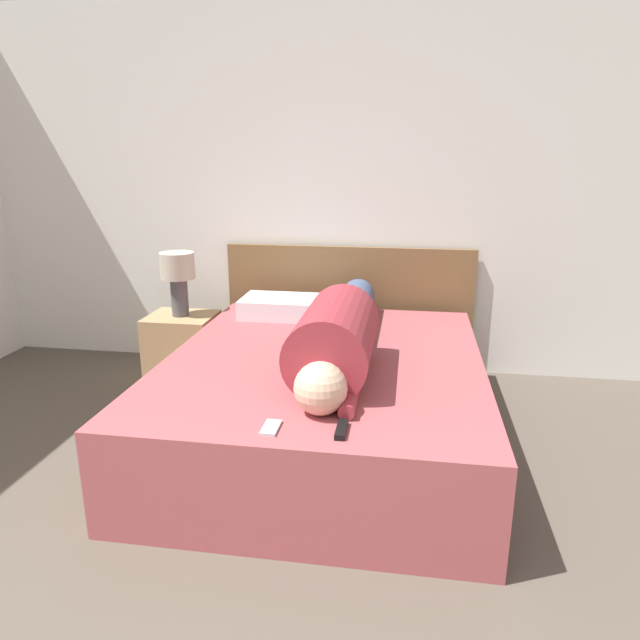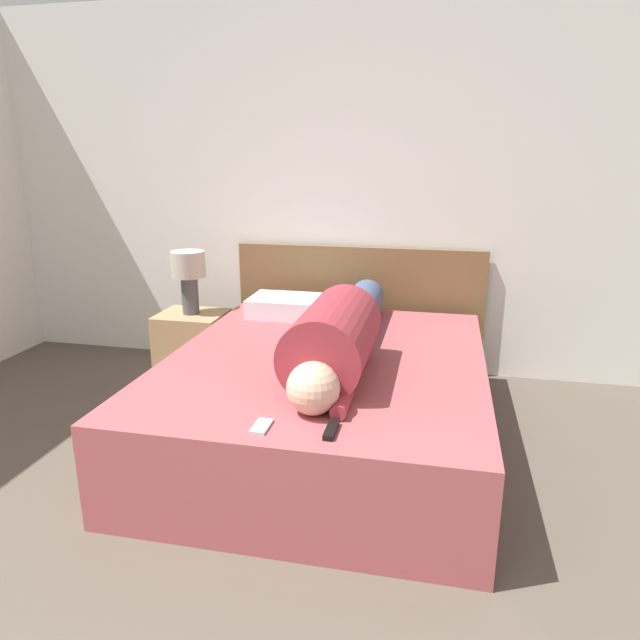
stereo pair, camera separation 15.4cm
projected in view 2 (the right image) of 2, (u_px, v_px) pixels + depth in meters
wall_back at (330, 191)px, 4.08m from camera, size 6.21×0.06×2.60m
bed at (326, 398)px, 3.17m from camera, size 1.68×2.06×0.50m
headboard at (358, 309)px, 4.20m from camera, size 1.80×0.04×0.92m
nightstand at (193, 344)px, 4.12m from camera, size 0.46×0.40×0.47m
table_lamp at (189, 273)px, 3.97m from camera, size 0.24×0.24×0.45m
person_lying at (340, 333)px, 2.95m from camera, size 0.38×1.80×0.38m
pillow_near_headboard at (297, 307)px, 3.87m from camera, size 0.64×0.36×0.13m
tv_remote at (331, 430)px, 2.24m from camera, size 0.04×0.15×0.02m
cell_phone at (262, 426)px, 2.29m from camera, size 0.06×0.13×0.01m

